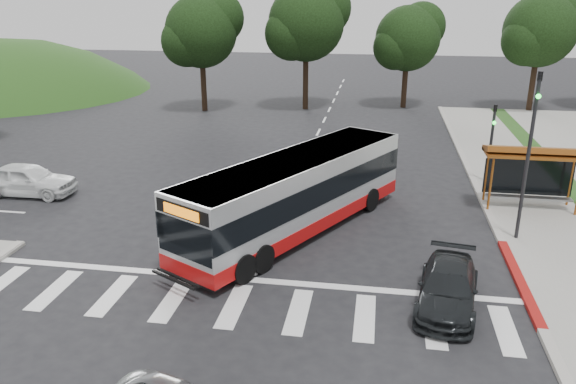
# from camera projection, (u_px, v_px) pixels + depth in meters

# --- Properties ---
(ground) EXTENTS (140.00, 140.00, 0.00)m
(ground) POSITION_uv_depth(u_px,v_px,m) (266.00, 239.00, 21.93)
(ground) COLOR black
(ground) RESTS_ON ground
(sidewalk_east) EXTENTS (4.00, 40.00, 0.12)m
(sidewalk_east) POSITION_uv_depth(u_px,v_px,m) (517.00, 187.00, 27.65)
(sidewalk_east) COLOR gray
(sidewalk_east) RESTS_ON ground
(curb_east) EXTENTS (0.30, 40.00, 0.15)m
(curb_east) POSITION_uv_depth(u_px,v_px,m) (475.00, 184.00, 27.95)
(curb_east) COLOR #9E9991
(curb_east) RESTS_ON ground
(curb_east_red) EXTENTS (0.32, 6.00, 0.15)m
(curb_east_red) POSITION_uv_depth(u_px,v_px,m) (519.00, 280.00, 18.66)
(curb_east_red) COLOR maroon
(curb_east_red) RESTS_ON ground
(hillside_nw) EXTENTS (44.00, 44.00, 10.00)m
(hillside_nw) POSITION_uv_depth(u_px,v_px,m) (6.00, 91.00, 54.72)
(hillside_nw) COLOR #274315
(hillside_nw) RESTS_ON ground
(crosswalk_ladder) EXTENTS (18.00, 2.60, 0.01)m
(crosswalk_ladder) POSITION_uv_depth(u_px,v_px,m) (234.00, 306.00, 17.28)
(crosswalk_ladder) COLOR silver
(crosswalk_ladder) RESTS_ON ground
(bus_shelter) EXTENTS (4.20, 1.60, 2.86)m
(bus_shelter) POSITION_uv_depth(u_px,v_px,m) (534.00, 158.00, 24.22)
(bus_shelter) COLOR #904B18
(bus_shelter) RESTS_ON sidewalk_east
(traffic_signal_ne_tall) EXTENTS (0.18, 0.37, 6.50)m
(traffic_signal_ne_tall) POSITION_uv_depth(u_px,v_px,m) (530.00, 144.00, 20.53)
(traffic_signal_ne_tall) COLOR black
(traffic_signal_ne_tall) RESTS_ON ground
(traffic_signal_ne_short) EXTENTS (0.18, 0.37, 4.00)m
(traffic_signal_ne_short) POSITION_uv_depth(u_px,v_px,m) (492.00, 136.00, 27.51)
(traffic_signal_ne_short) COLOR black
(traffic_signal_ne_short) RESTS_ON ground
(tree_ne_a) EXTENTS (6.16, 5.74, 9.30)m
(tree_ne_a) POSITION_uv_depth(u_px,v_px,m) (541.00, 29.00, 43.37)
(tree_ne_a) COLOR black
(tree_ne_a) RESTS_ON parking_lot
(tree_north_a) EXTENTS (6.60, 6.15, 10.17)m
(tree_north_a) POSITION_uv_depth(u_px,v_px,m) (307.00, 21.00, 44.11)
(tree_north_a) COLOR black
(tree_north_a) RESTS_ON ground
(tree_north_b) EXTENTS (5.72, 5.33, 8.43)m
(tree_north_b) POSITION_uv_depth(u_px,v_px,m) (409.00, 37.00, 45.15)
(tree_north_b) COLOR black
(tree_north_b) RESTS_ON ground
(tree_north_c) EXTENTS (6.16, 5.74, 9.30)m
(tree_north_c) POSITION_uv_depth(u_px,v_px,m) (202.00, 30.00, 43.69)
(tree_north_c) COLOR black
(tree_north_c) RESTS_ON ground
(transit_bus) EXTENTS (7.92, 11.63, 3.06)m
(transit_bus) POSITION_uv_depth(u_px,v_px,m) (297.00, 195.00, 22.21)
(transit_bus) COLOR #B5B8BA
(transit_bus) RESTS_ON ground
(pedestrian) EXTENTS (0.81, 0.74, 1.87)m
(pedestrian) POSITION_uv_depth(u_px,v_px,m) (251.00, 249.00, 18.98)
(pedestrian) COLOR white
(pedestrian) RESTS_ON ground
(dark_sedan) EXTENTS (2.39, 4.48, 1.24)m
(dark_sedan) POSITION_uv_depth(u_px,v_px,m) (448.00, 288.00, 17.11)
(dark_sedan) COLOR black
(dark_sedan) RESTS_ON ground
(west_car_white) EXTENTS (4.53, 1.88, 1.53)m
(west_car_white) POSITION_uv_depth(u_px,v_px,m) (27.00, 179.00, 26.49)
(west_car_white) COLOR white
(west_car_white) RESTS_ON ground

